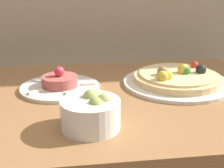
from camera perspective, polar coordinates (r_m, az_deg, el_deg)
dining_table at (r=0.94m, az=-2.49°, el=-9.64°), size 1.03×0.68×0.76m
pizza_plate at (r=0.98m, az=11.83°, el=0.93°), size 0.33×0.33×0.07m
tartare_plate at (r=0.94m, az=-9.49°, el=-0.11°), size 0.24×0.24×0.07m
small_bowl at (r=0.69m, az=-3.78°, el=-5.19°), size 0.13×0.13×0.08m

